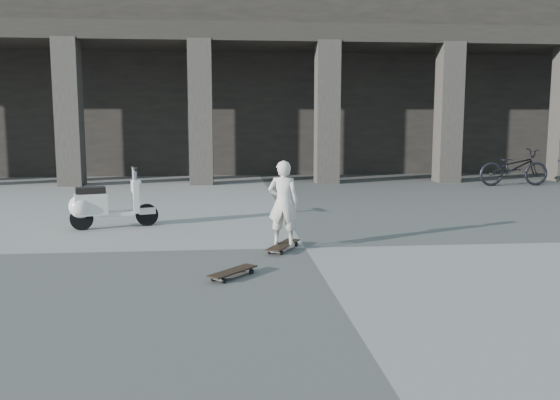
{
  "coord_description": "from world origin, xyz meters",
  "views": [
    {
      "loc": [
        -1.15,
        -8.31,
        1.87
      ],
      "look_at": [
        -0.33,
        0.39,
        0.65
      ],
      "focal_mm": 38.0,
      "sensor_mm": 36.0,
      "label": 1
    }
  ],
  "objects": [
    {
      "name": "longboard",
      "position": [
        -0.33,
        -0.11,
        0.07
      ],
      "size": [
        0.57,
        0.84,
        0.08
      ],
      "rotation": [
        0.0,
        0.0,
        1.09
      ],
      "color": "black",
      "rests_on": "ground"
    },
    {
      "name": "bicycle",
      "position": [
        6.81,
        7.3,
        0.51
      ],
      "size": [
        1.94,
        0.69,
        1.02
      ],
      "primitive_type": "imported",
      "rotation": [
        0.0,
        0.0,
        1.56
      ],
      "color": "black",
      "rests_on": "ground"
    },
    {
      "name": "scooter",
      "position": [
        -3.27,
        1.81,
        0.41
      ],
      "size": [
        1.44,
        0.69,
        1.03
      ],
      "rotation": [
        0.0,
        0.0,
        0.28
      ],
      "color": "black",
      "rests_on": "ground"
    },
    {
      "name": "skateboard_spare",
      "position": [
        -1.07,
        -1.51,
        0.07
      ],
      "size": [
        0.61,
        0.66,
        0.09
      ],
      "rotation": [
        0.0,
        0.0,
        0.86
      ],
      "color": "black",
      "rests_on": "ground"
    },
    {
      "name": "colonnade",
      "position": [
        -0.0,
        13.77,
        3.03
      ],
      "size": [
        28.0,
        8.82,
        6.0
      ],
      "color": "black",
      "rests_on": "ground"
    },
    {
      "name": "child",
      "position": [
        -0.33,
        -0.11,
        0.68
      ],
      "size": [
        0.49,
        0.39,
        1.19
      ],
      "primitive_type": "imported",
      "rotation": [
        0.0,
        0.0,
        2.88
      ],
      "color": "beige",
      "rests_on": "longboard"
    },
    {
      "name": "ground",
      "position": [
        0.0,
        0.0,
        0.0
      ],
      "size": [
        90.0,
        90.0,
        0.0
      ],
      "primitive_type": "plane",
      "color": "#4C4C49",
      "rests_on": "ground"
    }
  ]
}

